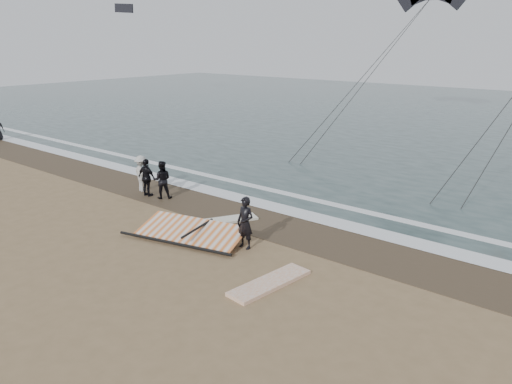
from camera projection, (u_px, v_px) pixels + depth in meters
ground at (180, 268)px, 14.18m from camera, size 120.00×120.00×0.00m
sea at (496, 122)px, 38.64m from camera, size 120.00×54.00×0.02m
wet_sand at (276, 224)px, 17.51m from camera, size 120.00×2.80×0.01m
foam_near at (298, 213)px, 18.54m from camera, size 120.00×0.90×0.01m
foam_far at (322, 202)px, 19.80m from camera, size 120.00×0.45×0.01m
man_main at (245, 223)px, 15.29m from camera, size 0.61×0.40×1.65m
board_white at (270, 283)px, 13.19m from camera, size 0.99×2.59×0.10m
board_cream at (226, 220)px, 17.74m from camera, size 1.63×2.28×0.09m
trio_cluster at (149, 177)px, 20.57m from camera, size 2.44×0.99×1.57m
sail_rig at (193, 232)px, 16.28m from camera, size 4.06×2.47×0.49m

